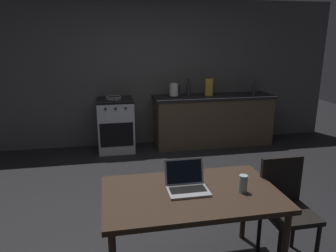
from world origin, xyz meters
TOP-DOWN VIEW (x-y plane):
  - ground_plane at (0.00, 0.00)m, footprint 12.00×12.00m
  - back_wall at (0.30, 2.60)m, footprint 6.40×0.10m
  - kitchen_counter at (1.16, 2.25)m, footprint 2.16×0.64m
  - stove_oven at (-0.59, 2.25)m, footprint 0.60×0.62m
  - dining_table at (-0.13, -0.97)m, footprint 1.37×0.84m
  - chair at (0.72, -0.93)m, footprint 0.40×0.40m
  - laptop at (-0.15, -0.93)m, footprint 0.32×0.28m
  - electric_kettle at (0.43, 2.25)m, footprint 0.18×0.16m
  - bottle at (1.90, 2.20)m, footprint 0.07×0.07m
  - frying_pan at (-0.61, 2.22)m, footprint 0.27×0.44m
  - drinking_glass at (0.27, -1.05)m, footprint 0.07×0.07m
  - cereal_box at (1.07, 2.27)m, footprint 0.13×0.05m
  - bottle_b at (0.71, 2.33)m, footprint 0.08×0.08m

SIDE VIEW (x-z plane):
  - ground_plane at x=0.00m, z-range 0.00..0.00m
  - stove_oven at x=-0.59m, z-range 0.00..0.90m
  - kitchen_counter at x=1.16m, z-range 0.00..0.90m
  - chair at x=0.72m, z-range 0.07..0.98m
  - dining_table at x=-0.13m, z-range 0.30..1.03m
  - laptop at x=-0.15m, z-range 0.67..0.89m
  - drinking_glass at x=0.27m, z-range 0.73..0.87m
  - frying_pan at x=-0.61m, z-range 0.90..0.95m
  - electric_kettle at x=0.43m, z-range 0.90..1.14m
  - bottle at x=1.90m, z-range 0.89..1.17m
  - bottle_b at x=0.71m, z-range 0.89..1.19m
  - cereal_box at x=1.07m, z-range 0.90..1.20m
  - back_wall at x=0.30m, z-range 0.00..2.55m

